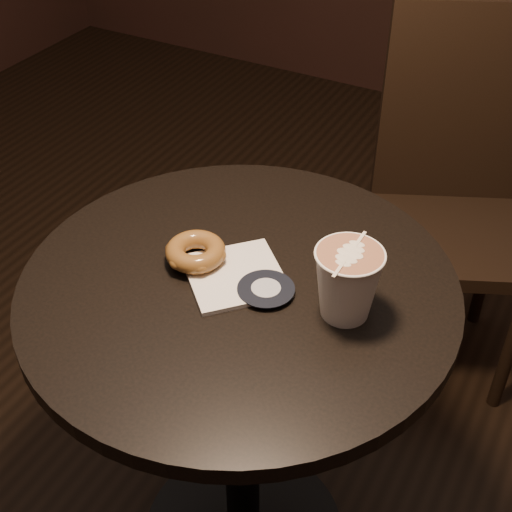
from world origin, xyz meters
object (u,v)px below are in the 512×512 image
chair (453,181)px  cafe_table (240,367)px  doughnut (196,252)px  latte_cup (347,284)px  pastry_bag (235,275)px

chair → cafe_table: bearing=-125.2°
doughnut → latte_cup: (0.26, 0.01, 0.03)m
pastry_bag → doughnut: bearing=133.0°
pastry_bag → cafe_table: bearing=-74.2°
cafe_table → chair: bearing=79.3°
cafe_table → pastry_bag: 0.20m
doughnut → chair: bearing=73.6°
chair → latte_cup: chair is taller
chair → latte_cup: (0.02, -0.79, 0.28)m
cafe_table → doughnut: doughnut is taller
pastry_bag → latte_cup: (0.18, 0.01, 0.05)m
cafe_table → doughnut: 0.24m
latte_cup → chair: bearing=91.8°
cafe_table → pastry_bag: bearing=152.0°
cafe_table → chair: chair is taller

